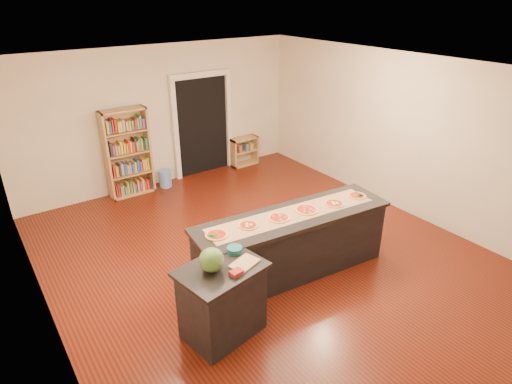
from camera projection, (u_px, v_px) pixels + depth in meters
room at (264, 171)px, 6.04m from camera, size 6.00×7.00×2.80m
doorway at (202, 120)px, 9.15m from camera, size 1.40×0.09×2.21m
kitchen_island at (292, 244)px, 6.04m from camera, size 2.86×0.78×0.94m
side_counter at (222, 301)px, 4.95m from camera, size 0.94×0.69×0.93m
bookshelf at (128, 153)px, 8.26m from camera, size 0.86×0.31×1.73m
low_shelf at (244, 151)px, 9.91m from camera, size 0.66×0.28×0.66m
waste_bin at (165, 178)px, 8.85m from camera, size 0.25×0.25×0.37m
kraft_paper at (293, 214)px, 5.85m from camera, size 2.52×0.70×0.00m
watermelon at (212, 260)px, 4.65m from camera, size 0.27×0.27×0.27m
cutting_board at (245, 263)px, 4.81m from camera, size 0.38×0.31×0.02m
package_red at (236, 273)px, 4.62m from camera, size 0.15×0.12×0.05m
package_teal at (235, 250)px, 5.01m from camera, size 0.18×0.18×0.07m
pizza_a at (217, 235)px, 5.34m from camera, size 0.27×0.27×0.02m
pizza_b at (248, 225)px, 5.55m from camera, size 0.27×0.27×0.02m
pizza_c at (279, 218)px, 5.74m from camera, size 0.29×0.29×0.02m
pizza_d at (307, 210)px, 5.94m from camera, size 0.33×0.33×0.02m
pizza_e at (334, 204)px, 6.12m from camera, size 0.29×0.29×0.02m
pizza_f at (357, 196)px, 6.35m from camera, size 0.27×0.27×0.02m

